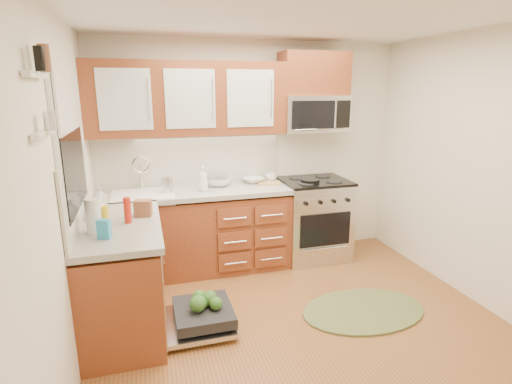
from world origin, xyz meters
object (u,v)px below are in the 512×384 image
object	(u,v)px
rug	(364,310)
paper_towel_roll	(94,216)
range	(314,219)
microwave	(313,114)
sink	(144,206)
stock_pot	(217,180)
bowl_b	(218,182)
bowl_a	(253,180)
skillet	(310,181)
dishwasher	(199,318)
cutting_board	(269,183)
upper_cabinets	(188,99)
cup	(271,177)

from	to	relation	value
rug	paper_towel_roll	distance (m)	2.47
range	microwave	distance (m)	1.23
sink	paper_towel_roll	distance (m)	1.16
rug	stock_pot	xyz separation A→B (m)	(-1.07, 1.43, 0.98)
sink	stock_pot	xyz separation A→B (m)	(0.81, 0.16, 0.19)
paper_towel_roll	bowl_b	bearing A→B (deg)	46.36
stock_pot	bowl_b	xyz separation A→B (m)	(0.00, -0.02, -0.01)
range	bowl_a	size ratio (longest dim) A/B	4.02
skillet	dishwasher	bearing A→B (deg)	-144.53
microwave	paper_towel_roll	world-z (taller)	microwave
dishwasher	bowl_b	xyz separation A→B (m)	(0.43, 1.26, 0.87)
sink	cutting_board	bearing A→B (deg)	2.89
microwave	range	bearing A→B (deg)	-90.00
rug	paper_towel_roll	bearing A→B (deg)	175.03
bowl_a	stock_pot	bearing A→B (deg)	-177.56
skillet	bowl_a	world-z (taller)	skillet
upper_cabinets	sink	distance (m)	1.21
rug	microwave	bearing A→B (deg)	87.83
rug	cutting_board	size ratio (longest dim) A/B	4.54
upper_cabinets	bowl_b	distance (m)	0.95
dishwasher	bowl_a	bearing A→B (deg)	56.98
bowl_b	sink	bearing A→B (deg)	-170.09
microwave	cutting_board	distance (m)	0.94
upper_cabinets	stock_pot	distance (m)	0.93
upper_cabinets	bowl_a	world-z (taller)	upper_cabinets
skillet	bowl_b	bearing A→B (deg)	166.32
bowl_b	microwave	bearing A→B (deg)	-0.64
microwave	dishwasher	distance (m)	2.55
sink	bowl_b	world-z (taller)	bowl_b
dishwasher	rug	world-z (taller)	dishwasher
cup	bowl_a	bearing A→B (deg)	-178.73
sink	bowl_b	distance (m)	0.85
stock_pot	cutting_board	bearing A→B (deg)	-8.98
rug	cup	world-z (taller)	cup
cutting_board	bowl_b	size ratio (longest dim) A/B	0.86
stock_pot	cutting_board	size ratio (longest dim) A/B	0.79
skillet	cup	bearing A→B (deg)	142.16
microwave	cutting_board	bearing A→B (deg)	-173.66
skillet	stock_pot	world-z (taller)	stock_pot
range	skillet	xyz separation A→B (m)	(-0.11, -0.11, 0.49)
upper_cabinets	bowl_a	xyz separation A→B (m)	(0.71, 0.03, -0.92)
microwave	stock_pot	xyz separation A→B (m)	(-1.12, 0.03, -0.71)
upper_cabinets	cup	bearing A→B (deg)	1.84
rug	bowl_b	world-z (taller)	bowl_b
rug	cutting_board	world-z (taller)	cutting_board
upper_cabinets	cutting_board	xyz separation A→B (m)	(0.87, -0.08, -0.94)
dishwasher	bowl_b	distance (m)	1.59
rug	upper_cabinets	bearing A→B (deg)	133.43
microwave	sink	bearing A→B (deg)	-176.15
skillet	cup	size ratio (longest dim) A/B	1.62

